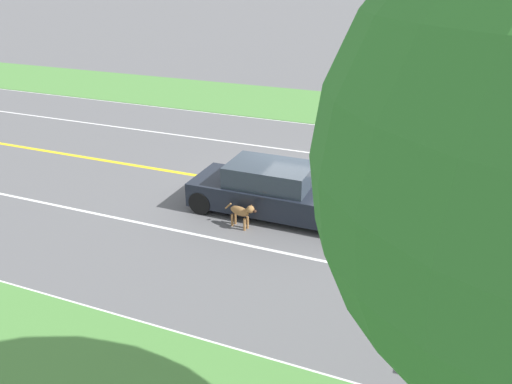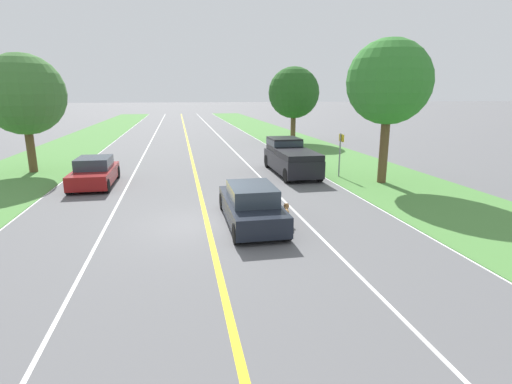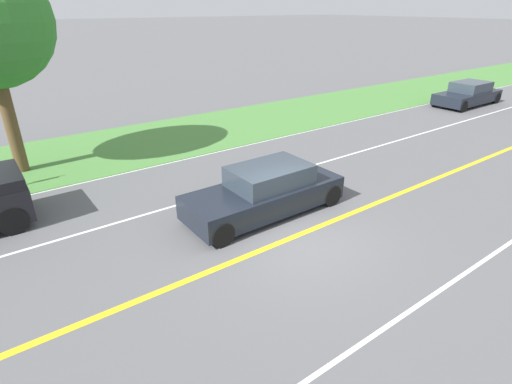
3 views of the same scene
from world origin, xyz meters
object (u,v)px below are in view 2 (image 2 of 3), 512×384
object	(u,v)px
roadside_tree_left_near	(23,95)
roadside_tree_right_near	(389,82)
ego_car	(251,205)
roadside_tree_right_far	(294,93)
pickup_truck	(290,157)
street_sign	(340,150)
oncoming_car	(95,173)
dog	(286,212)

from	to	relation	value
roadside_tree_left_near	roadside_tree_right_near	bearing A→B (deg)	-19.14
ego_car	roadside_tree_right_far	distance (m)	25.19
ego_car	pickup_truck	distance (m)	9.53
roadside_tree_left_near	street_sign	size ratio (longest dim) A/B	2.79
roadside_tree_right_near	roadside_tree_left_near	size ratio (longest dim) A/B	1.06
oncoming_car	roadside_tree_left_near	size ratio (longest dim) A/B	0.64
dog	oncoming_car	xyz separation A→B (m)	(-7.81, 7.95, 0.18)
ego_car	roadside_tree_right_far	world-z (taller)	roadside_tree_right_far
ego_car	roadside_tree_right_near	distance (m)	10.41
dog	oncoming_car	size ratio (longest dim) A/B	0.24
roadside_tree_left_near	pickup_truck	bearing A→B (deg)	-11.73
oncoming_car	roadside_tree_left_near	xyz separation A→B (m)	(-4.23, 4.28, 3.80)
dog	street_sign	size ratio (longest dim) A/B	0.42
dog	ego_car	bearing A→B (deg)	172.22
dog	roadside_tree_right_far	distance (m)	25.31
ego_car	dog	bearing A→B (deg)	-22.29
oncoming_car	street_sign	size ratio (longest dim) A/B	1.80
oncoming_car	roadside_tree_left_near	world-z (taller)	roadside_tree_left_near
pickup_truck	dog	bearing A→B (deg)	-106.48
roadside_tree_right_near	roadside_tree_left_near	bearing A→B (deg)	160.86
dog	roadside_tree_right_far	xyz separation A→B (m)	(7.16, 23.93, 4.09)
oncoming_car	roadside_tree_right_far	size ratio (longest dim) A/B	0.63
roadside_tree_right_near	street_sign	world-z (taller)	roadside_tree_right_near
ego_car	dog	size ratio (longest dim) A/B	4.61
roadside_tree_left_near	dog	bearing A→B (deg)	-45.47
dog	pickup_truck	xyz separation A→B (m)	(2.71, 9.17, 0.49)
oncoming_car	street_sign	world-z (taller)	street_sign
street_sign	roadside_tree_right_near	bearing A→B (deg)	-49.20
dog	roadside_tree_right_near	world-z (taller)	roadside_tree_right_near
oncoming_car	roadside_tree_right_near	distance (m)	15.30
street_sign	pickup_truck	bearing A→B (deg)	146.08
roadside_tree_right_near	street_sign	xyz separation A→B (m)	(-1.58, 1.83, -3.52)
pickup_truck	street_sign	distance (m)	2.93
roadside_tree_right_far	street_sign	distance (m)	16.77
roadside_tree_right_far	street_sign	size ratio (longest dim) A/B	2.88
oncoming_car	roadside_tree_right_near	xyz separation A→B (m)	(14.49, -2.22, 4.39)
roadside_tree_right_far	pickup_truck	bearing A→B (deg)	-106.76
oncoming_car	dog	bearing A→B (deg)	134.47
dog	pickup_truck	distance (m)	9.58
roadside_tree_right_near	street_sign	size ratio (longest dim) A/B	2.96
roadside_tree_right_near	pickup_truck	bearing A→B (deg)	139.10
pickup_truck	roadside_tree_right_near	xyz separation A→B (m)	(3.96, -3.43, 4.07)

